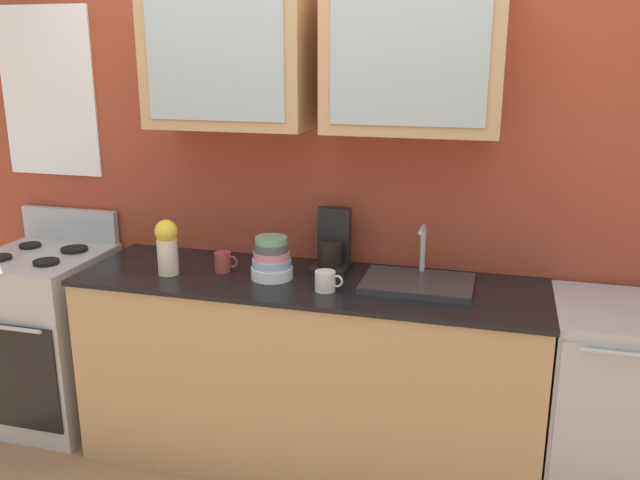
% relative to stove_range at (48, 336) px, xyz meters
% --- Properties ---
extents(ground_plane, '(10.00, 10.00, 0.00)m').
position_rel_stove_range_xyz_m(ground_plane, '(1.43, 0.00, -0.46)').
color(ground_plane, '#936B47').
extents(back_wall_unit, '(3.99, 0.42, 2.56)m').
position_rel_stove_range_xyz_m(back_wall_unit, '(1.43, 0.32, 0.97)').
color(back_wall_unit, '#993D28').
rests_on(back_wall_unit, ground_plane).
extents(counter, '(2.14, 0.64, 0.91)m').
position_rel_stove_range_xyz_m(counter, '(1.43, 0.00, -0.01)').
color(counter, tan).
rests_on(counter, ground_plane).
extents(stove_range, '(0.60, 0.65, 1.09)m').
position_rel_stove_range_xyz_m(stove_range, '(0.00, 0.00, 0.00)').
color(stove_range, '#ADAFB5').
rests_on(stove_range, ground_plane).
extents(sink_faucet, '(0.48, 0.34, 0.25)m').
position_rel_stove_range_xyz_m(sink_faucet, '(1.93, 0.04, 0.47)').
color(sink_faucet, '#2D2D30').
rests_on(sink_faucet, counter).
extents(bowl_stack, '(0.19, 0.19, 0.19)m').
position_rel_stove_range_xyz_m(bowl_stack, '(1.27, -0.02, 0.54)').
color(bowl_stack, white).
rests_on(bowl_stack, counter).
extents(vase, '(0.11, 0.11, 0.26)m').
position_rel_stove_range_xyz_m(vase, '(0.78, -0.09, 0.59)').
color(vase, beige).
rests_on(vase, counter).
extents(cup_near_sink, '(0.12, 0.09, 0.09)m').
position_rel_stove_range_xyz_m(cup_near_sink, '(1.55, -0.12, 0.49)').
color(cup_near_sink, silver).
rests_on(cup_near_sink, counter).
extents(cup_near_bowls, '(0.11, 0.08, 0.09)m').
position_rel_stove_range_xyz_m(cup_near_bowls, '(1.02, 0.01, 0.49)').
color(cup_near_bowls, '#993838').
rests_on(cup_near_bowls, counter).
extents(dishwasher, '(0.60, 0.63, 0.91)m').
position_rel_stove_range_xyz_m(dishwasher, '(2.80, -0.00, -0.01)').
color(dishwasher, '#ADAFB5').
rests_on(dishwasher, ground_plane).
extents(coffee_maker, '(0.17, 0.20, 0.29)m').
position_rel_stove_range_xyz_m(coffee_maker, '(1.50, 0.18, 0.56)').
color(coffee_maker, black).
rests_on(coffee_maker, counter).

